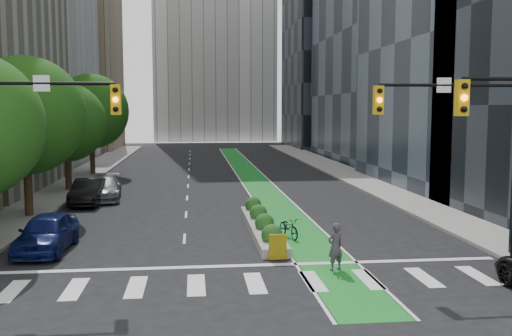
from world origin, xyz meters
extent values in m
plane|color=black|center=(0.00, 0.00, 0.00)|extent=(160.00, 160.00, 0.00)
cube|color=gray|center=(-11.80, 25.00, 0.07)|extent=(3.60, 90.00, 0.15)
cube|color=gray|center=(11.80, 25.00, 0.07)|extent=(3.60, 90.00, 0.15)
cube|color=#167E24|center=(3.00, 30.00, 0.01)|extent=(2.20, 70.00, 0.01)
cube|color=tan|center=(-20.00, 66.00, 13.00)|extent=(14.00, 16.00, 26.00)
cube|color=black|center=(20.00, 68.00, 14.00)|extent=(14.00, 18.00, 28.00)
cylinder|color=black|center=(-11.00, 12.00, 2.52)|extent=(0.44, 0.44, 5.04)
sphere|color=#13480F|center=(-11.00, 12.00, 5.58)|extent=(6.40, 6.40, 6.40)
cylinder|color=black|center=(-11.00, 22.00, 2.24)|extent=(0.44, 0.44, 4.48)
sphere|color=#13480F|center=(-11.00, 22.00, 4.96)|extent=(5.60, 5.60, 5.60)
cylinder|color=black|center=(-11.00, 32.00, 2.58)|extent=(0.44, 0.44, 5.15)
sphere|color=#13480F|center=(-11.00, 32.00, 5.70)|extent=(6.60, 6.60, 6.60)
cylinder|color=black|center=(-7.45, 0.50, 6.80)|extent=(5.50, 0.12, 0.12)
cube|color=gold|center=(-4.70, 0.50, 6.25)|extent=(0.34, 0.28, 1.05)
sphere|color=orange|center=(-4.70, 0.34, 6.25)|extent=(0.20, 0.20, 0.20)
cube|color=white|center=(-7.17, 0.47, 6.80)|extent=(0.55, 0.04, 0.55)
cylinder|color=black|center=(7.45, 0.50, 6.80)|extent=(5.50, 0.12, 0.12)
cube|color=gold|center=(4.70, 0.50, 6.25)|extent=(0.34, 0.28, 1.05)
sphere|color=orange|center=(4.70, 0.34, 6.25)|extent=(0.20, 0.20, 0.20)
cube|color=white|center=(7.17, 0.47, 6.80)|extent=(0.55, 0.04, 0.55)
cube|color=gold|center=(5.70, -4.00, 6.25)|extent=(0.34, 0.28, 1.05)
sphere|color=orange|center=(5.70, -4.16, 6.25)|extent=(0.20, 0.20, 0.20)
cube|color=gray|center=(1.20, 7.00, 0.20)|extent=(1.20, 10.00, 0.40)
cube|color=yellow|center=(1.20, 1.80, 0.55)|extent=(0.70, 0.12, 1.00)
sphere|color=#194C19|center=(1.20, 3.50, 0.65)|extent=(0.90, 0.90, 0.90)
sphere|color=#194C19|center=(1.20, 6.00, 0.65)|extent=(0.90, 0.90, 0.90)
sphere|color=#194C19|center=(1.20, 8.50, 0.65)|extent=(0.90, 0.90, 0.90)
sphere|color=#194C19|center=(1.20, 11.00, 0.65)|extent=(0.90, 0.90, 0.90)
imported|color=gray|center=(2.30, 5.71, 0.48)|extent=(1.14, 1.94, 0.96)
imported|color=#3A333E|center=(3.10, 0.20, 0.90)|extent=(0.77, 0.66, 1.79)
imported|color=#0C144A|center=(-8.15, 4.25, 0.80)|extent=(2.06, 4.78, 1.61)
imported|color=black|center=(-8.55, 16.13, 0.80)|extent=(1.75, 4.86, 1.60)
imported|color=slate|center=(-7.91, 17.92, 0.77)|extent=(2.60, 5.46, 1.54)
camera|label=1|loc=(-2.04, -19.84, 5.94)|focal=40.00mm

